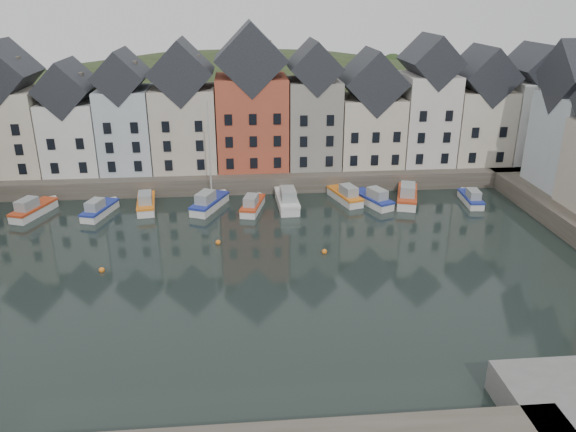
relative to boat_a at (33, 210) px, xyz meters
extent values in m
plane|color=black|center=(24.40, -17.32, -0.70)|extent=(260.00, 260.00, 0.00)
cube|color=#454035|center=(24.40, 12.68, 0.30)|extent=(90.00, 16.00, 2.00)
ellipsoid|color=#223018|center=(24.40, 38.68, -18.70)|extent=(153.60, 70.40, 64.00)
sphere|color=#1F3216|center=(10.46, 33.61, 8.00)|extent=(5.77, 5.77, 5.77)
sphere|color=#1F3216|center=(49.26, 43.42, 7.42)|extent=(5.27, 5.27, 5.27)
sphere|color=#1F3216|center=(56.22, 36.88, 7.18)|extent=(5.07, 5.07, 5.07)
sphere|color=#1F3216|center=(38.68, 37.87, 7.11)|extent=(5.01, 5.01, 5.01)
sphere|color=#1F3216|center=(-13.27, 39.28, 5.87)|extent=(3.94, 3.94, 3.94)
sphere|color=#1F3216|center=(52.73, 42.93, 7.35)|extent=(5.21, 5.21, 5.21)
sphere|color=#1F3216|center=(26.39, 41.32, 7.62)|extent=(5.45, 5.45, 5.45)
sphere|color=#1F3216|center=(62.20, 30.99, 6.50)|extent=(4.49, 4.49, 4.49)
cube|color=beige|center=(-4.77, 10.68, 6.33)|extent=(7.67, 8.00, 10.07)
cube|color=black|center=(-4.77, 10.68, 13.27)|extent=(7.67, 8.16, 7.67)
cube|color=silver|center=(2.50, 10.68, 5.60)|extent=(6.56, 8.00, 8.61)
cube|color=black|center=(2.50, 10.68, 11.53)|extent=(6.56, 8.16, 6.56)
cube|color=silver|center=(9.03, 10.68, 6.31)|extent=(6.20, 8.00, 10.02)
cube|color=black|center=(9.03, 10.68, 12.85)|extent=(6.20, 8.16, 6.20)
cube|color=beige|center=(16.13, 10.68, 6.34)|extent=(7.70, 8.00, 10.08)
cube|color=black|center=(16.13, 10.68, 13.28)|extent=(7.70, 8.16, 7.70)
cube|color=#B14A32|center=(24.47, 10.68, 6.94)|extent=(8.69, 8.00, 11.28)
cube|color=black|center=(24.47, 10.68, 14.73)|extent=(8.69, 8.16, 8.69)
cube|color=gray|center=(32.18, 10.68, 6.69)|extent=(6.43, 8.00, 10.78)
cube|color=black|center=(32.18, 10.68, 13.67)|extent=(6.43, 8.16, 6.43)
cube|color=beige|center=(39.48, 10.68, 5.58)|extent=(7.88, 8.00, 8.56)
cube|color=black|center=(39.48, 10.68, 11.80)|extent=(7.88, 8.16, 7.88)
cube|color=silver|center=(46.82, 10.68, 6.93)|extent=(6.50, 8.00, 11.27)
cube|color=black|center=(46.82, 10.68, 14.18)|extent=(6.50, 8.16, 6.50)
cube|color=beige|center=(53.83, 10.68, 5.96)|extent=(7.23, 8.00, 9.32)
cube|color=black|center=(53.83, 10.68, 12.41)|extent=(7.23, 8.16, 7.23)
cube|color=silver|center=(60.69, 10.68, 6.46)|extent=(6.18, 8.00, 10.32)
cube|color=black|center=(60.69, 10.68, 13.15)|extent=(6.18, 8.16, 6.18)
cube|color=silver|center=(60.40, -1.06, 6.49)|extent=(7.47, 8.00, 10.38)
sphere|color=orange|center=(20.40, -9.32, -0.55)|extent=(0.50, 0.50, 0.50)
sphere|color=orange|center=(30.40, -12.32, -0.55)|extent=(0.50, 0.50, 0.50)
sphere|color=orange|center=(10.40, -14.32, -0.55)|extent=(0.50, 0.50, 0.50)
cube|color=silver|center=(0.06, 0.18, -0.35)|extent=(3.71, 6.28, 1.10)
cube|color=#C3401B|center=(0.06, 0.18, 0.25)|extent=(3.85, 6.43, 0.25)
cube|color=gray|center=(-0.24, -0.67, 0.85)|extent=(2.13, 2.74, 1.20)
cube|color=silver|center=(7.28, -0.43, -0.38)|extent=(3.20, 5.83, 1.02)
cube|color=navy|center=(7.28, -0.43, 0.18)|extent=(3.33, 5.97, 0.23)
cube|color=gray|center=(7.04, -1.23, 0.74)|extent=(1.89, 2.51, 1.12)
cube|color=silver|center=(12.07, 1.10, -0.35)|extent=(2.53, 6.25, 1.11)
cube|color=orange|center=(12.07, 1.10, 0.26)|extent=(2.65, 6.38, 0.25)
cube|color=gray|center=(12.17, 0.19, 0.87)|extent=(1.70, 2.58, 1.21)
cube|color=silver|center=(19.22, 0.45, -0.34)|extent=(4.27, 6.52, 1.15)
cube|color=navy|center=(19.22, 0.45, 0.29)|extent=(4.42, 6.68, 0.26)
cube|color=gray|center=(18.84, -0.42, 0.92)|extent=(2.36, 2.90, 1.26)
cylinder|color=silver|center=(19.48, 1.03, 5.59)|extent=(0.15, 0.15, 11.55)
cube|color=silver|center=(24.06, -0.50, -0.38)|extent=(3.01, 5.85, 1.03)
cube|color=#C3401B|center=(24.06, -0.50, 0.19)|extent=(3.12, 5.98, 0.23)
cube|color=gray|center=(23.85, -1.31, 0.75)|extent=(1.82, 2.50, 1.12)
cube|color=silver|center=(27.98, 0.40, -0.30)|extent=(2.30, 6.96, 1.26)
cube|color=silver|center=(27.98, 0.40, 0.39)|extent=(2.42, 7.10, 0.29)
cube|color=gray|center=(28.01, -0.63, 1.08)|extent=(1.70, 2.81, 1.38)
cube|color=silver|center=(34.90, 1.61, -0.36)|extent=(3.41, 6.18, 1.09)
cube|color=orange|center=(34.90, 1.61, 0.24)|extent=(3.54, 6.33, 0.25)
cube|color=gray|center=(35.16, 0.76, 0.83)|extent=(2.01, 2.67, 1.18)
cube|color=silver|center=(37.82, 0.20, -0.35)|extent=(4.05, 6.18, 1.09)
cube|color=navy|center=(37.82, 0.20, 0.24)|extent=(4.19, 6.33, 0.25)
cube|color=gray|center=(38.18, -0.62, 0.84)|extent=(2.24, 2.75, 1.19)
cube|color=silver|center=(42.09, 0.65, -0.30)|extent=(4.02, 7.18, 1.26)
cube|color=#C3401B|center=(42.09, 0.65, 0.39)|extent=(4.17, 7.35, 0.29)
cube|color=gray|center=(41.79, -0.33, 1.07)|extent=(2.35, 3.10, 1.38)
cube|color=silver|center=(49.32, -0.45, -0.40)|extent=(2.01, 5.34, 0.96)
cube|color=navy|center=(49.32, -0.45, 0.12)|extent=(2.11, 5.45, 0.22)
cube|color=gray|center=(49.25, -1.23, 0.65)|extent=(1.39, 2.19, 1.04)
camera|label=1|loc=(22.76, -59.47, 21.99)|focal=35.00mm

